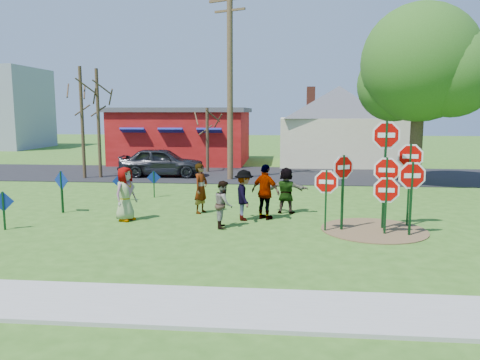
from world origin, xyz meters
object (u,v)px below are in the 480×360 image
object	(u,v)px
stop_sign_c	(386,177)
person_b	(201,188)
stop_sign_d	(410,164)
stop_sign_a	(326,187)
suv	(162,162)
stop_sign_b	(386,147)
leafy_tree	(423,69)
person_a	(125,194)
utility_pole	(230,80)

from	to	relation	value
stop_sign_c	person_b	size ratio (longest dim) A/B	1.34
stop_sign_d	stop_sign_a	bearing A→B (deg)	-152.78
stop_sign_d	suv	xyz separation A→B (m)	(-10.71, 10.55, -1.15)
stop_sign_a	stop_sign_c	xyz separation A→B (m)	(1.77, 0.12, 0.30)
stop_sign_b	leafy_tree	world-z (taller)	leafy_tree
stop_sign_c	leafy_tree	xyz separation A→B (m)	(3.51, 9.35, 3.95)
stop_sign_b	suv	size ratio (longest dim) A/B	0.74
stop_sign_b	person_a	world-z (taller)	stop_sign_b
stop_sign_a	utility_pole	size ratio (longest dim) A/B	0.20
person_a	leafy_tree	distance (m)	15.36
stop_sign_c	leafy_tree	world-z (taller)	leafy_tree
stop_sign_c	person_a	xyz separation A→B (m)	(-8.27, 0.71, -0.76)
utility_pole	person_b	bearing A→B (deg)	-90.62
stop_sign_c	person_a	bearing A→B (deg)	-175.76
stop_sign_d	person_a	world-z (taller)	stop_sign_d
stop_sign_b	stop_sign_a	bearing A→B (deg)	-167.58
stop_sign_a	stop_sign_b	distance (m)	2.20
suv	leafy_tree	bearing A→B (deg)	-101.44
utility_pole	leafy_tree	world-z (taller)	utility_pole
stop_sign_b	stop_sign_d	world-z (taller)	stop_sign_b
stop_sign_b	leafy_tree	bearing A→B (deg)	66.77
utility_pole	stop_sign_a	bearing A→B (deg)	-68.92
person_b	leafy_tree	world-z (taller)	leafy_tree
suv	utility_pole	bearing A→B (deg)	-104.05
stop_sign_b	stop_sign_d	xyz separation A→B (m)	(0.86, 0.45, -0.56)
stop_sign_d	person_b	distance (m)	7.08
suv	person_b	bearing A→B (deg)	-160.28
person_b	leafy_tree	bearing A→B (deg)	-29.24
stop_sign_b	stop_sign_c	size ratio (longest dim) A/B	1.45
stop_sign_c	utility_pole	world-z (taller)	utility_pole
stop_sign_a	leafy_tree	distance (m)	11.65
stop_sign_c	leafy_tree	bearing A→B (deg)	78.54
utility_pole	stop_sign_b	bearing A→B (deg)	-59.97
person_b	utility_pole	size ratio (longest dim) A/B	0.18
leafy_tree	person_b	bearing A→B (deg)	-142.76
stop_sign_a	person_a	bearing A→B (deg)	-177.36
stop_sign_a	suv	world-z (taller)	stop_sign_a
person_a	leafy_tree	bearing A→B (deg)	-30.83
person_b	leafy_tree	xyz separation A→B (m)	(9.50, 7.22, 4.72)
stop_sign_d	leafy_tree	size ratio (longest dim) A/B	0.32
stop_sign_c	utility_pole	size ratio (longest dim) A/B	0.24
stop_sign_a	person_b	xyz separation A→B (m)	(-4.21, 2.25, -0.47)
stop_sign_b	utility_pole	xyz separation A→B (m)	(-5.91, 10.23, 2.70)
stop_sign_a	suv	xyz separation A→B (m)	(-8.06, 11.46, -0.53)
stop_sign_d	person_a	size ratio (longest dim) A/B	1.53
stop_sign_c	stop_sign_d	size ratio (longest dim) A/B	0.87
utility_pole	person_a	bearing A→B (deg)	-103.56
stop_sign_b	person_b	bearing A→B (deg)	161.36
stop_sign_d	suv	distance (m)	15.08
person_b	utility_pole	xyz separation A→B (m)	(0.09, 8.44, 4.35)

